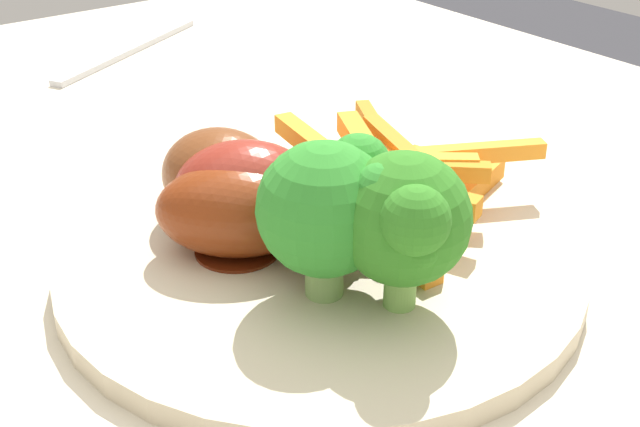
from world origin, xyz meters
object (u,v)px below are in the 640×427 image
object	(u,v)px
dinner_plate	(320,260)
chicken_drumstick_near	(222,182)
chicken_drumstick_extra	(246,212)
fork	(129,50)
broccoli_floret_middle	(405,219)
broccoli_floret_front	(336,201)
chicken_drumstick_far	(262,191)
carrot_fries_pile	(390,181)

from	to	relation	value
dinner_plate	chicken_drumstick_near	world-z (taller)	chicken_drumstick_near
chicken_drumstick_extra	fork	world-z (taller)	chicken_drumstick_extra
dinner_plate	broccoli_floret_middle	bearing A→B (deg)	179.22
broccoli_floret_middle	chicken_drumstick_near	bearing A→B (deg)	11.72
broccoli_floret_front	fork	size ratio (longest dim) A/B	0.38
dinner_plate	chicken_drumstick_far	world-z (taller)	chicken_drumstick_far
broccoli_floret_middle	chicken_drumstick_far	bearing A→B (deg)	8.29
chicken_drumstick_extra	carrot_fries_pile	bearing A→B (deg)	-98.49
broccoli_floret_front	broccoli_floret_middle	bearing A→B (deg)	-154.77
broccoli_floret_middle	chicken_drumstick_extra	xyz separation A→B (m)	(0.08, 0.03, -0.02)
broccoli_floret_front	fork	bearing A→B (deg)	-12.92
dinner_plate	chicken_drumstick_extra	size ratio (longest dim) A/B	2.26
dinner_plate	carrot_fries_pile	xyz separation A→B (m)	(0.01, -0.05, 0.02)
chicken_drumstick_far	fork	size ratio (longest dim) A/B	0.60
broccoli_floret_middle	chicken_drumstick_near	size ratio (longest dim) A/B	0.61
broccoli_floret_front	broccoli_floret_middle	size ratio (longest dim) A/B	1.01
chicken_drumstick_near	broccoli_floret_middle	bearing A→B (deg)	-168.28
broccoli_floret_middle	fork	size ratio (longest dim) A/B	0.38
fork	chicken_drumstick_far	bearing A→B (deg)	46.09
broccoli_floret_middle	carrot_fries_pile	distance (m)	0.09
fork	broccoli_floret_middle	bearing A→B (deg)	50.62
broccoli_floret_front	broccoli_floret_middle	xyz separation A→B (m)	(-0.03, -0.01, -0.00)
broccoli_floret_middle	chicken_drumstick_far	distance (m)	0.09
carrot_fries_pile	chicken_drumstick_far	size ratio (longest dim) A/B	1.37
broccoli_floret_middle	carrot_fries_pile	xyz separation A→B (m)	(0.07, -0.05, -0.02)
dinner_plate	broccoli_floret_front	distance (m)	0.06
dinner_plate	broccoli_floret_front	world-z (taller)	broccoli_floret_front
carrot_fries_pile	chicken_drumstick_near	bearing A→B (deg)	60.42
dinner_plate	broccoli_floret_middle	distance (m)	0.08
broccoli_floret_front	chicken_drumstick_near	size ratio (longest dim) A/B	0.61
carrot_fries_pile	chicken_drumstick_far	xyz separation A→B (m)	(0.02, 0.06, 0.01)
broccoli_floret_front	chicken_drumstick_near	xyz separation A→B (m)	(0.08, 0.01, -0.02)
chicken_drumstick_near	chicken_drumstick_extra	size ratio (longest dim) A/B	1.05
broccoli_floret_middle	chicken_drumstick_far	world-z (taller)	broccoli_floret_middle
broccoli_floret_front	chicken_drumstick_extra	bearing A→B (deg)	16.11
dinner_plate	broccoli_floret_middle	size ratio (longest dim) A/B	3.55
carrot_fries_pile	chicken_drumstick_far	distance (m)	0.07
chicken_drumstick_far	chicken_drumstick_extra	size ratio (longest dim) A/B	1.02
dinner_plate	broccoli_floret_middle	world-z (taller)	broccoli_floret_middle
chicken_drumstick_far	dinner_plate	bearing A→B (deg)	-154.49
carrot_fries_pile	fork	xyz separation A→B (m)	(0.37, -0.03, -0.03)
broccoli_floret_front	chicken_drumstick_extra	size ratio (longest dim) A/B	0.64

